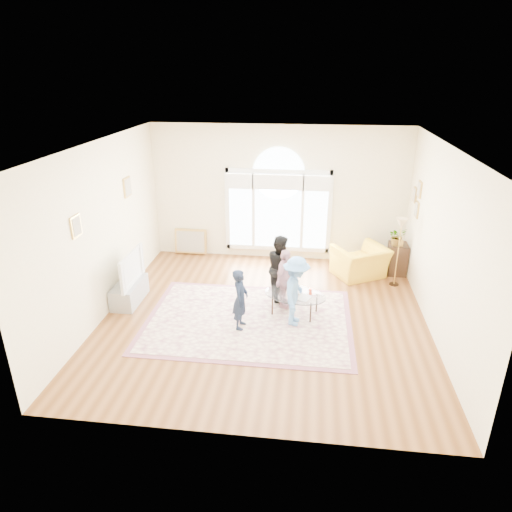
# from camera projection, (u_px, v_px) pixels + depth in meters

# --- Properties ---
(ground) EXTENTS (6.00, 6.00, 0.00)m
(ground) POSITION_uv_depth(u_px,v_px,m) (264.00, 317.00, 8.61)
(ground) COLOR #5C3314
(ground) RESTS_ON ground
(room_shell) EXTENTS (6.00, 6.00, 6.00)m
(room_shell) POSITION_uv_depth(u_px,v_px,m) (278.00, 197.00, 10.60)
(room_shell) COLOR #F5EAC0
(room_shell) RESTS_ON ground
(area_rug) EXTENTS (3.60, 2.60, 0.02)m
(area_rug) POSITION_uv_depth(u_px,v_px,m) (248.00, 320.00, 8.51)
(area_rug) COLOR beige
(area_rug) RESTS_ON ground
(rug_border) EXTENTS (3.80, 2.80, 0.01)m
(rug_border) POSITION_uv_depth(u_px,v_px,m) (248.00, 320.00, 8.51)
(rug_border) COLOR #894F61
(rug_border) RESTS_ON ground
(tv_console) EXTENTS (0.45, 1.00, 0.42)m
(tv_console) POSITION_uv_depth(u_px,v_px,m) (129.00, 292.00, 9.12)
(tv_console) COLOR #92959A
(tv_console) RESTS_ON ground
(television) EXTENTS (0.17, 1.12, 0.64)m
(television) POSITION_uv_depth(u_px,v_px,m) (127.00, 268.00, 8.91)
(television) COLOR black
(television) RESTS_ON tv_console
(coffee_table) EXTENTS (1.33, 1.03, 0.54)m
(coffee_table) POSITION_uv_depth(u_px,v_px,m) (295.00, 295.00, 8.59)
(coffee_table) COLOR silver
(coffee_table) RESTS_ON ground
(armchair) EXTENTS (1.39, 1.34, 0.70)m
(armchair) POSITION_uv_depth(u_px,v_px,m) (360.00, 262.00, 10.18)
(armchair) COLOR yellow
(armchair) RESTS_ON ground
(side_cabinet) EXTENTS (0.40, 0.50, 0.70)m
(side_cabinet) POSITION_uv_depth(u_px,v_px,m) (397.00, 259.00, 10.34)
(side_cabinet) COLOR black
(side_cabinet) RESTS_ON ground
(floor_lamp) EXTENTS (0.31, 0.31, 1.51)m
(floor_lamp) POSITION_uv_depth(u_px,v_px,m) (401.00, 229.00, 9.42)
(floor_lamp) COLOR black
(floor_lamp) RESTS_ON ground
(plant_pedestal) EXTENTS (0.20, 0.20, 0.70)m
(plant_pedestal) POSITION_uv_depth(u_px,v_px,m) (394.00, 260.00, 10.29)
(plant_pedestal) COLOR white
(plant_pedestal) RESTS_ON ground
(potted_plant) EXTENTS (0.46, 0.44, 0.42)m
(potted_plant) POSITION_uv_depth(u_px,v_px,m) (397.00, 236.00, 10.08)
(potted_plant) COLOR #33722D
(potted_plant) RESTS_ON plant_pedestal
(leaning_picture) EXTENTS (0.80, 0.14, 0.62)m
(leaning_picture) POSITION_uv_depth(u_px,v_px,m) (192.00, 254.00, 11.51)
(leaning_picture) COLOR tan
(leaning_picture) RESTS_ON ground
(child_navy) EXTENTS (0.30, 0.43, 1.13)m
(child_navy) POSITION_uv_depth(u_px,v_px,m) (240.00, 299.00, 8.05)
(child_navy) COLOR #172138
(child_navy) RESTS_ON area_rug
(child_black) EXTENTS (0.67, 0.77, 1.34)m
(child_black) POSITION_uv_depth(u_px,v_px,m) (280.00, 267.00, 9.07)
(child_black) COLOR black
(child_black) RESTS_ON area_rug
(child_pink) EXTENTS (0.49, 0.75, 1.18)m
(child_pink) POSITION_uv_depth(u_px,v_px,m) (284.00, 279.00, 8.76)
(child_pink) COLOR #D79CAD
(child_pink) RESTS_ON area_rug
(child_blue) EXTENTS (0.59, 0.90, 1.30)m
(child_blue) POSITION_uv_depth(u_px,v_px,m) (296.00, 291.00, 8.14)
(child_blue) COLOR #5F99E2
(child_blue) RESTS_ON area_rug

